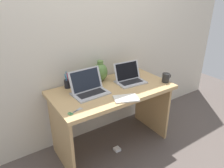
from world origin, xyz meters
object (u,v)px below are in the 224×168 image
(notebook_stack, at_px, (126,98))
(coffee_mug, at_px, (166,78))
(power_brick, at_px, (117,149))
(scissors, at_px, (73,112))
(laptop_right, at_px, (129,77))
(pen_cup, at_px, (67,83))
(green_vase, at_px, (100,72))
(laptop_left, at_px, (88,87))

(notebook_stack, relative_size, coffee_mug, 1.91)
(coffee_mug, distance_m, power_brick, 1.01)
(coffee_mug, relative_size, scissors, 0.84)
(notebook_stack, distance_m, coffee_mug, 0.63)
(laptop_right, bearing_deg, scissors, -161.84)
(pen_cup, distance_m, power_brick, 0.96)
(laptop_right, bearing_deg, notebook_stack, -131.55)
(coffee_mug, bearing_deg, green_vase, 142.43)
(pen_cup, bearing_deg, notebook_stack, -56.51)
(laptop_right, bearing_deg, green_vase, 139.37)
(scissors, bearing_deg, laptop_left, 42.62)
(power_brick, bearing_deg, pen_cup, 132.26)
(coffee_mug, distance_m, scissors, 1.16)
(laptop_right, bearing_deg, coffee_mug, -35.18)
(notebook_stack, distance_m, pen_cup, 0.67)
(pen_cup, bearing_deg, scissors, -107.89)
(green_vase, height_order, scissors, green_vase)
(coffee_mug, bearing_deg, notebook_stack, -173.01)
(notebook_stack, height_order, pen_cup, pen_cup)
(laptop_left, xyz_separation_m, coffee_mug, (0.87, -0.24, -0.01))
(laptop_right, bearing_deg, power_brick, -147.99)
(pen_cup, height_order, scissors, pen_cup)
(scissors, xyz_separation_m, power_brick, (0.54, 0.09, -0.74))
(laptop_left, height_order, pen_cup, laptop_left)
(coffee_mug, height_order, scissors, coffee_mug)
(laptop_left, relative_size, laptop_right, 1.08)
(green_vase, height_order, power_brick, green_vase)
(green_vase, bearing_deg, scissors, -139.50)
(green_vase, distance_m, notebook_stack, 0.54)
(laptop_right, height_order, pen_cup, laptop_right)
(pen_cup, xyz_separation_m, power_brick, (0.37, -0.41, -0.78))
(laptop_left, xyz_separation_m, power_brick, (0.24, -0.18, -0.80))
(coffee_mug, xyz_separation_m, pen_cup, (-1.00, 0.48, -0.00))
(notebook_stack, bearing_deg, coffee_mug, 6.99)
(green_vase, xyz_separation_m, scissors, (-0.56, -0.48, -0.10))
(laptop_left, bearing_deg, pen_cup, 118.85)
(scissors, relative_size, power_brick, 2.10)
(green_vase, bearing_deg, coffee_mug, -37.57)
(green_vase, relative_size, coffee_mug, 1.94)
(laptop_left, xyz_separation_m, notebook_stack, (0.24, -0.32, -0.06))
(green_vase, distance_m, pen_cup, 0.41)
(laptop_left, bearing_deg, laptop_right, -0.21)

